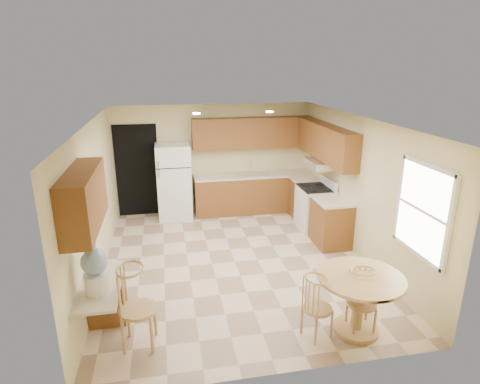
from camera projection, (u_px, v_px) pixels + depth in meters
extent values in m
plane|color=beige|center=(235.00, 262.00, 7.13)|extent=(5.50, 5.50, 0.00)
cube|color=white|center=(234.00, 121.00, 6.36)|extent=(4.50, 5.50, 0.02)
cube|color=beige|center=(214.00, 159.00, 9.32)|extent=(4.50, 0.02, 2.50)
cube|color=beige|center=(281.00, 277.00, 4.18)|extent=(4.50, 0.02, 2.50)
cube|color=beige|center=(95.00, 204.00, 6.34)|extent=(0.02, 5.50, 2.50)
cube|color=beige|center=(359.00, 188.00, 7.15)|extent=(0.02, 5.50, 2.50)
cube|color=black|center=(137.00, 171.00, 9.05)|extent=(0.90, 0.02, 2.10)
cube|color=brown|center=(253.00, 194.00, 9.45)|extent=(2.75, 0.60, 0.87)
cube|color=beige|center=(253.00, 175.00, 9.31)|extent=(2.75, 0.63, 0.04)
cube|color=brown|center=(305.00, 199.00, 9.08)|extent=(0.60, 0.59, 0.87)
cube|color=beige|center=(306.00, 180.00, 8.94)|extent=(0.63, 0.59, 0.04)
cube|color=brown|center=(331.00, 223.00, 7.72)|extent=(0.60, 0.80, 0.87)
cube|color=beige|center=(332.00, 201.00, 7.58)|extent=(0.63, 0.80, 0.04)
cube|color=brown|center=(252.00, 133.00, 9.14)|extent=(2.75, 0.33, 0.70)
cube|color=brown|center=(326.00, 142.00, 8.07)|extent=(0.33, 2.42, 0.70)
cube|color=brown|center=(84.00, 199.00, 4.69)|extent=(0.33, 1.40, 0.70)
cube|color=silver|center=(252.00, 174.00, 9.29)|extent=(0.78, 0.44, 0.01)
cube|color=silver|center=(321.00, 164.00, 8.16)|extent=(0.50, 0.76, 0.14)
cube|color=brown|center=(107.00, 296.00, 5.43)|extent=(0.48, 0.42, 0.72)
cube|color=beige|center=(100.00, 286.00, 4.96)|extent=(0.50, 1.20, 0.04)
cube|color=white|center=(423.00, 210.00, 5.34)|extent=(0.05, 1.00, 1.20)
cube|color=white|center=(430.00, 165.00, 5.15)|extent=(0.05, 1.10, 0.06)
cube|color=white|center=(416.00, 252.00, 5.53)|extent=(0.05, 1.10, 0.06)
cube|color=white|center=(450.00, 226.00, 4.85)|extent=(0.05, 0.06, 1.28)
cube|color=white|center=(400.00, 198.00, 5.84)|extent=(0.05, 0.06, 1.28)
cylinder|color=white|center=(196.00, 113.00, 7.40)|extent=(0.14, 0.14, 0.02)
cylinder|color=white|center=(270.00, 112.00, 7.65)|extent=(0.14, 0.14, 0.02)
cube|color=white|center=(174.00, 182.00, 8.95)|extent=(0.75, 0.70, 1.69)
cube|color=black|center=(174.00, 168.00, 8.49)|extent=(0.73, 0.01, 0.02)
cube|color=silver|center=(159.00, 174.00, 8.46)|extent=(0.03, 0.03, 0.18)
cube|color=silver|center=(158.00, 165.00, 8.40)|extent=(0.03, 0.03, 0.14)
cube|color=white|center=(315.00, 208.00, 8.44)|extent=(0.65, 0.76, 0.90)
cube|color=black|center=(316.00, 188.00, 8.30)|extent=(0.64, 0.75, 0.02)
cube|color=white|center=(329.00, 183.00, 8.32)|extent=(0.06, 0.76, 0.18)
cylinder|color=tan|center=(356.00, 329.00, 5.29)|extent=(0.59, 0.59, 0.06)
cylinder|color=tan|center=(358.00, 305.00, 5.18)|extent=(0.15, 0.15, 0.73)
cylinder|color=tan|center=(361.00, 278.00, 5.05)|extent=(1.10, 1.10, 0.04)
cylinder|color=tan|center=(317.00, 309.00, 5.09)|extent=(0.37, 0.37, 0.04)
cylinder|color=tan|center=(303.00, 317.00, 5.25)|extent=(0.03, 0.03, 0.40)
cylinder|color=tan|center=(322.00, 315.00, 5.30)|extent=(0.03, 0.03, 0.40)
cylinder|color=tan|center=(310.00, 330.00, 5.00)|extent=(0.03, 0.03, 0.40)
cylinder|color=tan|center=(330.00, 327.00, 5.05)|extent=(0.03, 0.03, 0.40)
cylinder|color=tan|center=(362.00, 304.00, 5.18)|extent=(0.38, 0.38, 0.04)
cylinder|color=tan|center=(346.00, 312.00, 5.35)|extent=(0.03, 0.03, 0.41)
cylinder|color=tan|center=(365.00, 310.00, 5.39)|extent=(0.03, 0.03, 0.41)
cylinder|color=tan|center=(355.00, 325.00, 5.09)|extent=(0.03, 0.03, 0.41)
cylinder|color=tan|center=(375.00, 322.00, 5.14)|extent=(0.03, 0.03, 0.41)
cylinder|color=tan|center=(138.00, 310.00, 4.89)|extent=(0.47, 0.47, 0.04)
cylinder|color=tan|center=(127.00, 320.00, 5.10)|extent=(0.04, 0.04, 0.50)
cylinder|color=tan|center=(154.00, 317.00, 5.16)|extent=(0.04, 0.04, 0.50)
cylinder|color=tan|center=(125.00, 337.00, 4.79)|extent=(0.04, 0.04, 0.50)
cylinder|color=tan|center=(153.00, 334.00, 4.85)|extent=(0.04, 0.04, 0.50)
cylinder|color=white|center=(97.00, 283.00, 4.75)|extent=(0.29, 0.29, 0.24)
sphere|color=#7B9CBF|center=(94.00, 262.00, 4.67)|extent=(0.31, 0.31, 0.31)
cylinder|color=#7B9CBF|center=(92.00, 246.00, 4.60)|extent=(0.08, 0.08, 0.09)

